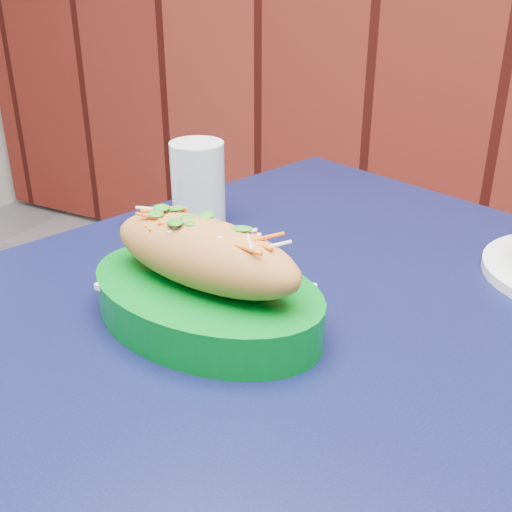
% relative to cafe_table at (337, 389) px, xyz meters
% --- Properties ---
extents(cafe_table, '(1.02, 1.02, 0.75)m').
position_rel_cafe_table_xyz_m(cafe_table, '(0.00, 0.00, 0.00)').
color(cafe_table, black).
rests_on(cafe_table, ground).
extents(banh_mi_basket, '(0.28, 0.20, 0.12)m').
position_rel_cafe_table_xyz_m(banh_mi_basket, '(-0.12, -0.07, 0.13)').
color(banh_mi_basket, '#006D18').
rests_on(banh_mi_basket, cafe_table).
extents(water_glass, '(0.07, 0.07, 0.12)m').
position_rel_cafe_table_xyz_m(water_glass, '(-0.26, 0.14, 0.15)').
color(water_glass, silver).
rests_on(water_glass, cafe_table).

